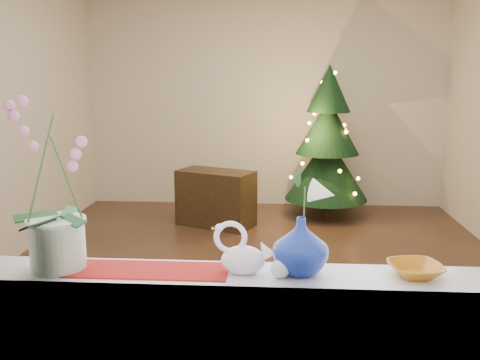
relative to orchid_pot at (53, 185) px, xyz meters
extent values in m
plane|color=#372316|center=(0.70, 2.37, -1.26)|extent=(5.00, 5.00, 0.00)
cube|color=beige|center=(0.70, 4.87, 0.09)|extent=(4.50, 0.10, 2.70)
cube|color=beige|center=(0.70, -0.13, 0.09)|extent=(4.50, 0.10, 2.70)
cube|color=white|center=(0.70, 0.00, -0.36)|extent=(2.20, 0.26, 0.04)
cube|color=maroon|center=(0.32, 0.00, -0.34)|extent=(0.70, 0.20, 0.01)
imported|color=navy|center=(0.95, 0.02, -0.21)|extent=(0.27, 0.27, 0.26)
sphere|color=white|center=(0.87, -0.04, -0.30)|extent=(0.09, 0.09, 0.07)
imported|color=#AC6712|center=(1.39, 0.02, -0.32)|extent=(0.20, 0.20, 0.04)
cube|color=black|center=(0.19, 3.83, -0.95)|extent=(0.92, 0.71, 0.62)
camera|label=1|loc=(0.85, -1.95, 0.42)|focal=40.00mm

